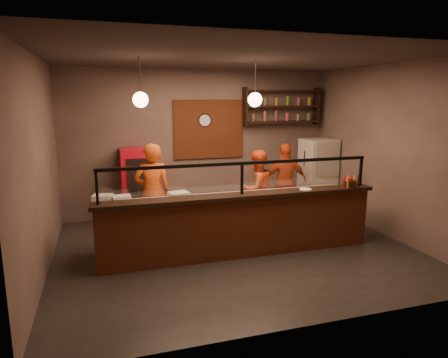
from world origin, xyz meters
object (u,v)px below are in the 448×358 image
object	(u,v)px
cook_right	(285,182)
condiment_caddy	(349,184)
wall_clock	(205,120)
pepper_mill	(358,180)
red_cooler	(138,185)
pizza_dough	(284,193)
cook_left	(153,192)
fridge	(317,175)
cook_mid	(257,190)

from	to	relation	value
cook_right	condiment_caddy	xyz separation A→B (m)	(0.35, -1.79, 0.29)
wall_clock	pepper_mill	xyz separation A→B (m)	(2.10, -2.74, -0.95)
red_cooler	pizza_dough	world-z (taller)	red_cooler
condiment_caddy	pepper_mill	xyz separation A→B (m)	(0.23, 0.07, 0.04)
cook_right	pepper_mill	xyz separation A→B (m)	(0.58, -1.72, 0.33)
cook_left	fridge	distance (m)	3.97
cook_left	condiment_caddy	bearing A→B (deg)	158.61
fridge	pepper_mill	xyz separation A→B (m)	(-0.40, -2.08, 0.32)
cook_left	pepper_mill	distance (m)	3.70
wall_clock	cook_mid	distance (m)	2.06
pizza_dough	pepper_mill	size ratio (longest dim) A/B	2.37
fridge	condiment_caddy	world-z (taller)	fridge
pizza_dough	pepper_mill	distance (m)	1.33
wall_clock	cook_mid	world-z (taller)	wall_clock
cook_mid	cook_right	distance (m)	0.91
cook_mid	red_cooler	distance (m)	2.50
cook_mid	red_cooler	size ratio (longest dim) A/B	1.01
wall_clock	cook_right	size ratio (longest dim) A/B	0.18
wall_clock	cook_right	world-z (taller)	wall_clock
cook_right	pizza_dough	distance (m)	1.41
wall_clock	cook_right	xyz separation A→B (m)	(1.51, -1.03, -1.28)
pepper_mill	wall_clock	bearing A→B (deg)	127.37
fridge	condiment_caddy	bearing A→B (deg)	-109.66
cook_right	red_cooler	size ratio (longest dim) A/B	1.05
red_cooler	condiment_caddy	world-z (taller)	red_cooler
cook_mid	pizza_dough	xyz separation A→B (m)	(0.18, -0.86, 0.12)
cook_left	cook_right	world-z (taller)	cook_left
wall_clock	fridge	xyz separation A→B (m)	(2.50, -0.67, -1.26)
fridge	red_cooler	xyz separation A→B (m)	(-4.04, 0.36, -0.05)
wall_clock	red_cooler	bearing A→B (deg)	-168.62
cook_left	cook_mid	xyz separation A→B (m)	(2.07, 0.09, -0.11)
cook_left	red_cooler	xyz separation A→B (m)	(-0.16, 1.21, -0.11)
cook_left	pizza_dough	distance (m)	2.38
cook_mid	condiment_caddy	distance (m)	1.84
wall_clock	cook_left	xyz separation A→B (m)	(-1.38, -1.52, -1.20)
cook_left	cook_mid	size ratio (longest dim) A/B	1.14
fridge	pizza_dough	size ratio (longest dim) A/B	3.79
cook_mid	condiment_caddy	bearing A→B (deg)	111.48
cook_mid	red_cooler	world-z (taller)	cook_mid
wall_clock	cook_mid	size ratio (longest dim) A/B	0.19
cook_right	red_cooler	xyz separation A→B (m)	(-3.05, 0.72, -0.04)
wall_clock	pizza_dough	bearing A→B (deg)	-69.13
fridge	pizza_dough	xyz separation A→B (m)	(-1.63, -1.62, 0.07)
cook_left	cook_right	bearing A→B (deg)	-169.98
fridge	pepper_mill	bearing A→B (deg)	-104.12
cook_mid	fridge	world-z (taller)	fridge
fridge	pepper_mill	size ratio (longest dim) A/B	8.98
red_cooler	pizza_dough	distance (m)	3.12
cook_right	condiment_caddy	bearing A→B (deg)	107.78
cook_left	pizza_dough	bearing A→B (deg)	161.59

